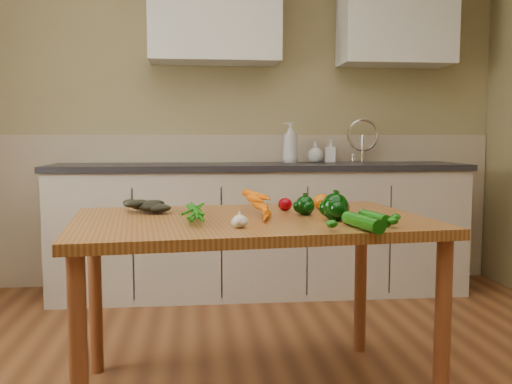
{
  "coord_description": "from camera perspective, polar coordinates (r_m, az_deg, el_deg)",
  "views": [
    {
      "loc": [
        -0.24,
        -1.73,
        1.08
      ],
      "look_at": [
        0.03,
        0.81,
        0.84
      ],
      "focal_mm": 40.0,
      "sensor_mm": 36.0,
      "label": 1
    }
  ],
  "objects": [
    {
      "name": "garlic_bulb",
      "position": [
        2.05,
        -1.64,
        -2.96
      ],
      "size": [
        0.06,
        0.06,
        0.05
      ],
      "primitive_type": "ellipsoid",
      "color": "silver",
      "rests_on": "table"
    },
    {
      "name": "soap_bottle_b",
      "position": [
        4.21,
        7.5,
        4.1
      ],
      "size": [
        0.1,
        0.1,
        0.17
      ],
      "primitive_type": "imported",
      "rotation": [
        0.0,
        0.0,
        4.39
      ],
      "color": "silver",
      "rests_on": "counter_run"
    },
    {
      "name": "zucchini_b",
      "position": [
        2.05,
        10.63,
        -2.99
      ],
      "size": [
        0.1,
        0.24,
        0.05
      ],
      "primitive_type": "cylinder",
      "rotation": [
        1.57,
        0.0,
        0.19
      ],
      "color": "#0A4B08",
      "rests_on": "table"
    },
    {
      "name": "counter_run",
      "position": [
        3.99,
        0.53,
        -3.51
      ],
      "size": [
        2.84,
        0.64,
        1.14
      ],
      "color": "#B7AA98",
      "rests_on": "ground"
    },
    {
      "name": "table",
      "position": [
        2.33,
        -0.57,
        -4.61
      ],
      "size": [
        1.5,
        1.05,
        0.76
      ],
      "rotation": [
        0.0,
        0.0,
        0.1
      ],
      "color": "#A2642F",
      "rests_on": "ground"
    },
    {
      "name": "pepper_c",
      "position": [
        2.26,
        7.93,
        -1.49
      ],
      "size": [
        0.11,
        0.11,
        0.11
      ],
      "primitive_type": "sphere",
      "color": "black",
      "rests_on": "table"
    },
    {
      "name": "pepper_a",
      "position": [
        2.4,
        4.92,
        -1.36
      ],
      "size": [
        0.08,
        0.08,
        0.08
      ],
      "primitive_type": "sphere",
      "color": "black",
      "rests_on": "table"
    },
    {
      "name": "zucchini_a",
      "position": [
        2.19,
        11.75,
        -2.56
      ],
      "size": [
        0.08,
        0.19,
        0.05
      ],
      "primitive_type": "cylinder",
      "rotation": [
        1.57,
        0.0,
        0.18
      ],
      "color": "#0A4B08",
      "rests_on": "table"
    },
    {
      "name": "upper_cabinets",
      "position": [
        4.21,
        4.59,
        17.38
      ],
      "size": [
        2.15,
        0.35,
        0.7
      ],
      "color": "silver",
      "rests_on": "room"
    },
    {
      "name": "pepper_b",
      "position": [
        2.47,
        8.14,
        -1.17
      ],
      "size": [
        0.08,
        0.08,
        0.08
      ],
      "primitive_type": "sphere",
      "color": "black",
      "rests_on": "table"
    },
    {
      "name": "tomato_b",
      "position": [
        2.57,
        6.6,
        -1.0
      ],
      "size": [
        0.08,
        0.08,
        0.07
      ],
      "primitive_type": "ellipsoid",
      "color": "#CA5C05",
      "rests_on": "table"
    },
    {
      "name": "room",
      "position": [
        1.92,
        1.22,
        10.42
      ],
      "size": [
        4.04,
        5.04,
        2.64
      ],
      "color": "brown",
      "rests_on": "ground"
    },
    {
      "name": "soap_bottle_a",
      "position": [
        4.09,
        3.47,
        4.95
      ],
      "size": [
        0.12,
        0.12,
        0.29
      ],
      "primitive_type": "imported",
      "rotation": [
        0.0,
        0.0,
        4.65
      ],
      "color": "silver",
      "rests_on": "counter_run"
    },
    {
      "name": "carrot_bunch",
      "position": [
        2.32,
        -1.67,
        -1.68
      ],
      "size": [
        0.28,
        0.23,
        0.07
      ],
      "primitive_type": null,
      "rotation": [
        0.0,
        0.0,
        0.1
      ],
      "color": "#E76405",
      "rests_on": "table"
    },
    {
      "name": "tomato_a",
      "position": [
        2.53,
        2.93,
        -1.24
      ],
      "size": [
        0.06,
        0.06,
        0.06
      ],
      "primitive_type": "ellipsoid",
      "color": "#96020C",
      "rests_on": "table"
    },
    {
      "name": "soap_bottle_c",
      "position": [
        4.17,
        5.97,
        3.99
      ],
      "size": [
        0.14,
        0.14,
        0.15
      ],
      "primitive_type": "imported",
      "rotation": [
        0.0,
        0.0,
        3.39
      ],
      "color": "silver",
      "rests_on": "counter_run"
    },
    {
      "name": "leafy_greens",
      "position": [
        2.51,
        -10.96,
        -0.9
      ],
      "size": [
        0.2,
        0.18,
        0.1
      ],
      "primitive_type": null,
      "color": "black",
      "rests_on": "table"
    },
    {
      "name": "tomato_c",
      "position": [
        2.58,
        6.97,
        -1.14
      ],
      "size": [
        0.06,
        0.06,
        0.06
      ],
      "primitive_type": "ellipsoid",
      "color": "#CA5C05",
      "rests_on": "table"
    }
  ]
}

